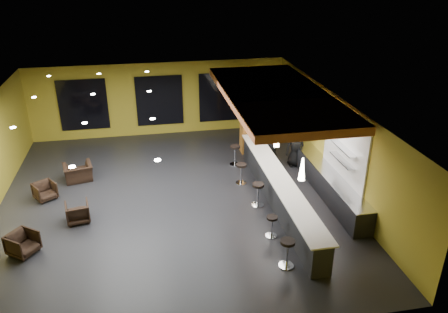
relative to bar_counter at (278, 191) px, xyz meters
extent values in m
cube|color=black|center=(-3.65, 1.00, -0.55)|extent=(12.00, 13.00, 0.10)
cube|color=black|center=(-3.65, 1.00, 3.05)|extent=(12.00, 13.00, 0.10)
cube|color=olive|center=(-3.65, 7.55, 1.25)|extent=(12.00, 0.10, 3.50)
cube|color=olive|center=(-3.65, -5.55, 1.25)|extent=(12.00, 0.10, 3.50)
cube|color=olive|center=(2.40, 1.00, 1.25)|extent=(0.10, 13.00, 3.50)
cube|color=#BD6337|center=(0.35, 2.00, 2.86)|extent=(3.60, 8.00, 0.28)
cube|color=black|center=(-7.15, 7.44, 1.20)|extent=(2.20, 0.06, 2.40)
cube|color=black|center=(-3.65, 7.44, 1.20)|extent=(2.20, 0.06, 2.40)
cube|color=black|center=(-0.65, 7.44, 1.20)|extent=(2.20, 0.06, 2.40)
cube|color=white|center=(2.31, 0.00, 1.50)|extent=(0.06, 3.20, 2.40)
cube|color=black|center=(0.00, 0.00, 0.00)|extent=(0.60, 8.00, 1.00)
cube|color=silver|center=(0.00, 0.00, 0.52)|extent=(0.78, 8.10, 0.05)
cube|color=black|center=(2.00, 0.50, -0.07)|extent=(0.70, 6.00, 0.86)
cube|color=silver|center=(2.00, 0.50, 0.39)|extent=(0.72, 6.00, 0.03)
cube|color=silver|center=(2.17, -0.20, 1.10)|extent=(0.30, 1.50, 0.03)
cube|color=silver|center=(2.17, -0.20, 1.55)|extent=(0.30, 1.50, 0.03)
cube|color=#A16124|center=(0.00, 4.60, 1.25)|extent=(0.60, 0.60, 3.50)
cone|color=white|center=(0.00, -2.00, 1.85)|extent=(0.20, 0.20, 0.70)
cone|color=white|center=(0.00, 0.50, 1.85)|extent=(0.20, 0.20, 0.70)
cone|color=white|center=(0.00, 3.00, 1.85)|extent=(0.20, 0.20, 0.70)
imported|color=black|center=(0.58, 2.97, 0.26)|extent=(0.58, 0.41, 1.52)
imported|color=black|center=(0.85, 3.40, 0.44)|extent=(1.08, 0.95, 1.88)
imported|color=black|center=(1.60, 2.84, 0.31)|extent=(0.85, 0.62, 1.62)
imported|color=black|center=(-8.18, -1.32, -0.16)|extent=(1.05, 1.04, 0.69)
imported|color=black|center=(-6.79, 0.17, -0.16)|extent=(0.84, 0.86, 0.68)
imported|color=black|center=(-8.11, 1.88, -0.18)|extent=(0.96, 0.97, 0.64)
imported|color=black|center=(-7.10, 3.15, -0.16)|extent=(1.22, 1.12, 0.68)
cylinder|color=silver|center=(-0.77, -3.32, -0.48)|extent=(0.44, 0.44, 0.03)
cylinder|color=silver|center=(-0.77, -3.32, -0.09)|extent=(0.08, 0.08, 0.77)
cylinder|color=black|center=(-0.77, -3.32, 0.32)|extent=(0.42, 0.42, 0.09)
cylinder|color=silver|center=(-0.78, -1.85, -0.49)|extent=(0.36, 0.36, 0.03)
cylinder|color=silver|center=(-0.78, -1.85, -0.16)|extent=(0.06, 0.06, 0.63)
cylinder|color=black|center=(-0.78, -1.85, 0.18)|extent=(0.34, 0.34, 0.07)
cylinder|color=silver|center=(-0.73, 0.03, -0.48)|extent=(0.43, 0.43, 0.03)
cylinder|color=silver|center=(-0.73, 0.03, -0.10)|extent=(0.08, 0.08, 0.75)
cylinder|color=black|center=(-0.73, 0.03, 0.31)|extent=(0.41, 0.41, 0.09)
cylinder|color=silver|center=(-0.94, 1.72, -0.48)|extent=(0.42, 0.42, 0.03)
cylinder|color=silver|center=(-0.94, 1.72, -0.11)|extent=(0.07, 0.07, 0.73)
cylinder|color=black|center=(-0.94, 1.72, 0.28)|extent=(0.40, 0.40, 0.08)
cylinder|color=silver|center=(-0.83, 3.38, -0.48)|extent=(0.44, 0.44, 0.03)
cylinder|color=silver|center=(-0.83, 3.38, -0.09)|extent=(0.08, 0.08, 0.77)
cylinder|color=black|center=(-0.83, 3.38, 0.32)|extent=(0.42, 0.42, 0.09)
camera|label=1|loc=(-4.34, -12.72, 7.51)|focal=35.00mm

